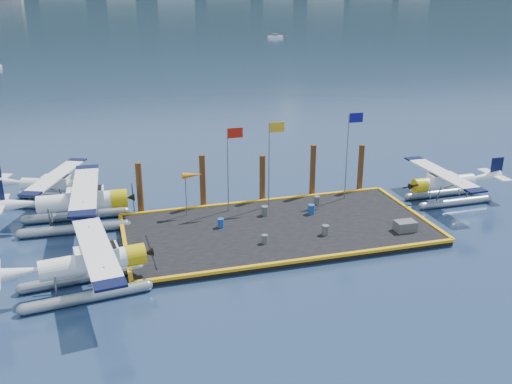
{
  "coord_description": "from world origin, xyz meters",
  "views": [
    {
      "loc": [
        -11.07,
        -33.03,
        15.57
      ],
      "look_at": [
        -0.98,
        2.0,
        2.28
      ],
      "focal_mm": 40.0,
      "sensor_mm": 36.0,
      "label": 1
    }
  ],
  "objects_px": {
    "seaplane_b": "(80,204)",
    "drum_2": "(311,209)",
    "flagpole_yellow": "(272,152)",
    "drum_4": "(317,200)",
    "flagpole_red": "(230,157)",
    "windsock": "(192,176)",
    "piling_0": "(140,190)",
    "piling_3": "(313,172)",
    "seaplane_a": "(90,266)",
    "piling_4": "(361,170)",
    "drum_0": "(221,223)",
    "drum_5": "(265,211)",
    "drum_3": "(265,239)",
    "seaplane_c": "(52,187)",
    "seaplane_d": "(445,185)",
    "drum_1": "(325,230)",
    "crate": "(405,226)",
    "piling_2": "(262,180)",
    "piling_1": "(203,183)",
    "flagpole_blue": "(350,143)"
  },
  "relations": [
    {
      "from": "flagpole_red",
      "to": "windsock",
      "type": "xyz_separation_m",
      "value": [
        -2.73,
        0.0,
        -1.17
      ]
    },
    {
      "from": "drum_2",
      "to": "drum_1",
      "type": "bearing_deg",
      "value": -96.52
    },
    {
      "from": "drum_0",
      "to": "piling_2",
      "type": "height_order",
      "value": "piling_2"
    },
    {
      "from": "drum_5",
      "to": "piling_3",
      "type": "bearing_deg",
      "value": 33.62
    },
    {
      "from": "drum_3",
      "to": "piling_3",
      "type": "bearing_deg",
      "value": 51.02
    },
    {
      "from": "seaplane_d",
      "to": "piling_0",
      "type": "distance_m",
      "value": 22.68
    },
    {
      "from": "crate",
      "to": "piling_2",
      "type": "relative_size",
      "value": 0.35
    },
    {
      "from": "piling_3",
      "to": "piling_1",
      "type": "bearing_deg",
      "value": 180.0
    },
    {
      "from": "seaplane_c",
      "to": "drum_2",
      "type": "xyz_separation_m",
      "value": [
        17.53,
        -8.06,
        -0.61
      ]
    },
    {
      "from": "drum_2",
      "to": "drum_3",
      "type": "distance_m",
      "value": 5.87
    },
    {
      "from": "seaplane_a",
      "to": "piling_2",
      "type": "relative_size",
      "value": 2.58
    },
    {
      "from": "drum_4",
      "to": "flagpole_yellow",
      "type": "height_order",
      "value": "flagpole_yellow"
    },
    {
      "from": "windsock",
      "to": "piling_1",
      "type": "height_order",
      "value": "piling_1"
    },
    {
      "from": "drum_3",
      "to": "piling_4",
      "type": "distance_m",
      "value": 12.68
    },
    {
      "from": "flagpole_blue",
      "to": "piling_1",
      "type": "height_order",
      "value": "flagpole_blue"
    },
    {
      "from": "seaplane_b",
      "to": "piling_2",
      "type": "relative_size",
      "value": 2.74
    },
    {
      "from": "drum_3",
      "to": "piling_0",
      "type": "height_order",
      "value": "piling_0"
    },
    {
      "from": "piling_0",
      "to": "piling_3",
      "type": "relative_size",
      "value": 0.93
    },
    {
      "from": "piling_4",
      "to": "crate",
      "type": "bearing_deg",
      "value": -94.93
    },
    {
      "from": "seaplane_d",
      "to": "piling_2",
      "type": "relative_size",
      "value": 2.3
    },
    {
      "from": "flagpole_yellow",
      "to": "drum_4",
      "type": "bearing_deg",
      "value": -9.55
    },
    {
      "from": "seaplane_a",
      "to": "seaplane_d",
      "type": "relative_size",
      "value": 1.12
    },
    {
      "from": "seaplane_c",
      "to": "flagpole_yellow",
      "type": "relative_size",
      "value": 1.38
    },
    {
      "from": "windsock",
      "to": "seaplane_a",
      "type": "bearing_deg",
      "value": -130.19
    },
    {
      "from": "seaplane_d",
      "to": "piling_3",
      "type": "distance_m",
      "value": 10.04
    },
    {
      "from": "windsock",
      "to": "piling_4",
      "type": "height_order",
      "value": "piling_4"
    },
    {
      "from": "seaplane_b",
      "to": "flagpole_yellow",
      "type": "xyz_separation_m",
      "value": [
        13.28,
        -0.97,
        2.9
      ]
    },
    {
      "from": "drum_0",
      "to": "piling_1",
      "type": "distance_m",
      "value": 4.59
    },
    {
      "from": "seaplane_b",
      "to": "windsock",
      "type": "height_order",
      "value": "seaplane_b"
    },
    {
      "from": "seaplane_c",
      "to": "piling_4",
      "type": "distance_m",
      "value": 23.49
    },
    {
      "from": "seaplane_c",
      "to": "piling_2",
      "type": "relative_size",
      "value": 2.25
    },
    {
      "from": "seaplane_c",
      "to": "drum_3",
      "type": "relative_size",
      "value": 15.46
    },
    {
      "from": "seaplane_c",
      "to": "drum_4",
      "type": "relative_size",
      "value": 14.09
    },
    {
      "from": "drum_4",
      "to": "drum_1",
      "type": "bearing_deg",
      "value": -106.0
    },
    {
      "from": "drum_5",
      "to": "flagpole_yellow",
      "type": "xyz_separation_m",
      "value": [
        0.97,
        1.57,
        3.78
      ]
    },
    {
      "from": "seaplane_d",
      "to": "drum_4",
      "type": "xyz_separation_m",
      "value": [
        -9.89,
        1.22,
        -0.66
      ]
    },
    {
      "from": "windsock",
      "to": "piling_4",
      "type": "bearing_deg",
      "value": 6.75
    },
    {
      "from": "seaplane_b",
      "to": "drum_1",
      "type": "distance_m",
      "value": 16.58
    },
    {
      "from": "seaplane_b",
      "to": "crate",
      "type": "height_order",
      "value": "seaplane_b"
    },
    {
      "from": "seaplane_b",
      "to": "drum_2",
      "type": "bearing_deg",
      "value": 80.69
    },
    {
      "from": "flagpole_red",
      "to": "drum_0",
      "type": "bearing_deg",
      "value": -116.83
    },
    {
      "from": "flagpole_red",
      "to": "piling_1",
      "type": "xyz_separation_m",
      "value": [
        -1.71,
        1.6,
        -2.3
      ]
    },
    {
      "from": "flagpole_red",
      "to": "flagpole_blue",
      "type": "relative_size",
      "value": 0.92
    },
    {
      "from": "drum_1",
      "to": "piling_4",
      "type": "bearing_deg",
      "value": 51.06
    },
    {
      "from": "drum_5",
      "to": "piling_2",
      "type": "height_order",
      "value": "piling_2"
    },
    {
      "from": "piling_3",
      "to": "piling_4",
      "type": "bearing_deg",
      "value": 0.0
    },
    {
      "from": "drum_4",
      "to": "piling_2",
      "type": "height_order",
      "value": "piling_2"
    },
    {
      "from": "drum_3",
      "to": "drum_5",
      "type": "distance_m",
      "value": 4.57
    },
    {
      "from": "seaplane_d",
      "to": "crate",
      "type": "height_order",
      "value": "seaplane_d"
    },
    {
      "from": "seaplane_d",
      "to": "drum_3",
      "type": "xyz_separation_m",
      "value": [
        -15.53,
        -4.16,
        -0.68
      ]
    }
  ]
}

